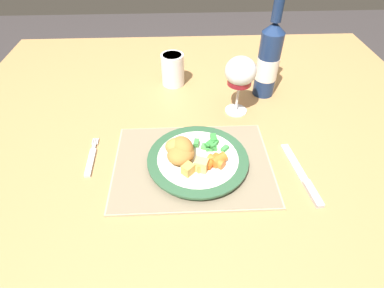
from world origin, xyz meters
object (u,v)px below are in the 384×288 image
(dinner_plate, at_px, (198,160))
(bottle, at_px, (269,60))
(dining_table, at_px, (197,131))
(table_knife, at_px, (304,179))
(wine_glass, at_px, (240,74))
(drinking_cup, at_px, (173,69))
(fork, at_px, (91,159))

(dinner_plate, distance_m, bottle, 0.38)
(dining_table, bearing_deg, table_knife, -50.78)
(dinner_plate, height_order, wine_glass, wine_glass)
(table_knife, bearing_deg, dinner_plate, 166.91)
(table_knife, distance_m, drinking_cup, 0.51)
(fork, bearing_deg, drinking_cup, 60.24)
(dinner_plate, bearing_deg, drinking_cup, 98.79)
(table_knife, xyz_separation_m, bottle, (-0.01, 0.35, 0.11))
(fork, relative_size, drinking_cup, 1.31)
(dining_table, bearing_deg, bottle, 21.68)
(dining_table, xyz_separation_m, table_knife, (0.22, -0.27, 0.08))
(dining_table, height_order, drinking_cup, drinking_cup)
(fork, xyz_separation_m, bottle, (0.47, 0.27, 0.11))
(dinner_plate, distance_m, wine_glass, 0.26)
(table_knife, distance_m, wine_glass, 0.31)
(table_knife, xyz_separation_m, drinking_cup, (-0.29, 0.42, 0.05))
(dinner_plate, relative_size, table_knife, 1.20)
(wine_glass, bearing_deg, dinner_plate, -120.19)
(wine_glass, xyz_separation_m, drinking_cup, (-0.18, 0.16, -0.07))
(fork, relative_size, table_knife, 0.67)
(fork, bearing_deg, wine_glass, 25.85)
(dining_table, relative_size, dinner_plate, 5.97)
(dinner_plate, bearing_deg, dining_table, 86.76)
(dining_table, height_order, wine_glass, wine_glass)
(table_knife, bearing_deg, wine_glass, 112.96)
(fork, height_order, bottle, bottle)
(fork, relative_size, wine_glass, 0.79)
(drinking_cup, bearing_deg, table_knife, -55.52)
(fork, height_order, table_knife, table_knife)
(fork, bearing_deg, table_knife, -9.66)
(bottle, bearing_deg, drinking_cup, 165.76)
(table_knife, distance_m, bottle, 0.37)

